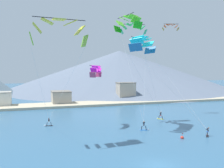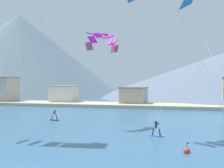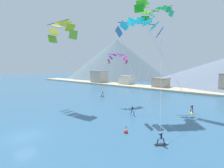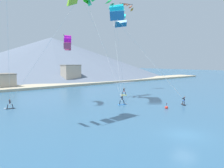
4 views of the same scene
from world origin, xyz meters
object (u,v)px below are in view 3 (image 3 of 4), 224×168
parafoil_kite_mid_center (143,9)px  parafoil_kite_distant_low_drift (118,57)px  parafoil_kite_near_trail (139,26)px  parafoil_kite_far_left (62,30)px  race_marker_buoy (126,132)px  parafoil_kite_near_lead (159,13)px  kitesurfer_far_left (102,95)px  kitesurfer_near_lead (133,112)px  kitesurfer_mid_center (191,110)px  kitesurfer_near_trail (163,141)px

parafoil_kite_mid_center → parafoil_kite_distant_low_drift: bearing=178.5°
parafoil_kite_near_trail → parafoil_kite_far_left: 17.24m
parafoil_kite_mid_center → parafoil_kite_distant_low_drift: parafoil_kite_mid_center is taller
race_marker_buoy → parafoil_kite_near_lead: bearing=97.8°
parafoil_kite_distant_low_drift → race_marker_buoy: parafoil_kite_distant_low_drift is taller
parafoil_kite_mid_center → kitesurfer_far_left: bearing=165.3°
parafoil_kite_far_left → kitesurfer_far_left: bearing=93.2°
parafoil_kite_near_lead → kitesurfer_far_left: bearing=175.1°
parafoil_kite_near_trail → parafoil_kite_mid_center: 6.21m
kitesurfer_near_lead → parafoil_kite_far_left: 23.60m
kitesurfer_mid_center → parafoil_kite_mid_center: size_ratio=0.09×
parafoil_kite_mid_center → race_marker_buoy: 24.70m
kitesurfer_near_trail → parafoil_kite_mid_center: size_ratio=0.08×
race_marker_buoy → parafoil_kite_mid_center: bearing=109.5°
kitesurfer_mid_center → kitesurfer_near_trail: bearing=-89.0°
kitesurfer_near_trail → parafoil_kite_near_trail: bearing=133.7°
kitesurfer_near_lead → race_marker_buoy: (3.22, -7.16, -0.41)m
kitesurfer_near_trail → parafoil_kite_near_trail: parafoil_kite_near_trail is taller
parafoil_kite_near_lead → parafoil_kite_distant_low_drift: parafoil_kite_near_lead is taller
parafoil_kite_mid_center → race_marker_buoy: (4.47, -12.59, -20.78)m
kitesurfer_near_lead → parafoil_kite_near_trail: (0.11, 1.44, 15.80)m
parafoil_kite_far_left → parafoil_kite_distant_low_drift: size_ratio=3.56×
kitesurfer_near_lead → kitesurfer_mid_center: (8.05, 8.54, -0.02)m
kitesurfer_far_left → kitesurfer_near_lead: bearing=-29.4°
kitesurfer_near_lead → kitesurfer_far_left: kitesurfer_near_lead is taller
kitesurfer_near_lead → kitesurfer_mid_center: size_ratio=1.01×
parafoil_kite_near_lead → parafoil_kite_near_trail: size_ratio=1.22×
parafoil_kite_far_left → parafoil_kite_distant_low_drift: 14.08m
kitesurfer_near_trail → parafoil_kite_distant_low_drift: bearing=141.9°
parafoil_kite_distant_low_drift → kitesurfer_near_lead: bearing=-35.3°
parafoil_kite_near_lead → parafoil_kite_near_trail: 7.69m
kitesurfer_mid_center → kitesurfer_far_left: (-24.98, 1.01, -0.10)m
kitesurfer_mid_center → race_marker_buoy: size_ratio=1.77×
kitesurfer_near_trail → parafoil_kite_far_left: bearing=173.1°
race_marker_buoy → parafoil_kite_far_left: bearing=171.2°
kitesurfer_mid_center → kitesurfer_far_left: size_ratio=1.03×
parafoil_kite_near_lead → parafoil_kite_distant_low_drift: 12.94m
kitesurfer_far_left → parafoil_kite_distant_low_drift: bearing=-23.6°
kitesurfer_far_left → parafoil_kite_near_lead: 26.85m
parafoil_kite_near_trail → parafoil_kite_mid_center: parafoil_kite_mid_center is taller
kitesurfer_near_lead → parafoil_kite_distant_low_drift: (-7.93, 5.61, 10.76)m
kitesurfer_mid_center → kitesurfer_near_lead: bearing=-133.3°
kitesurfer_near_lead → parafoil_kite_distant_low_drift: bearing=144.7°
parafoil_kite_near_trail → parafoil_kite_near_lead: bearing=81.1°
parafoil_kite_near_trail → race_marker_buoy: 18.62m
parafoil_kite_near_trail → parafoil_kite_far_left: (-16.28, -5.60, 0.88)m
kitesurfer_near_trail → parafoil_kite_far_left: (-24.48, 2.98, 16.80)m
parafoil_kite_near_lead → parafoil_kite_far_left: (-17.31, -12.16, -3.01)m
parafoil_kite_far_left → parafoil_kite_near_lead: bearing=35.1°
parafoil_kite_distant_low_drift → kitesurfer_near_trail: bearing=-38.1°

